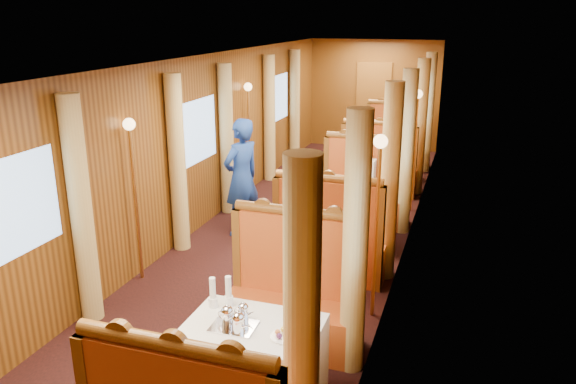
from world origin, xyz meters
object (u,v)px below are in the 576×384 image
at_px(banquette_near_aft, 293,302).
at_px(teapot_left, 227,318).
at_px(banquette_far_aft, 395,146).
at_px(rose_vase_far, 387,131).
at_px(table_mid, 348,220).
at_px(teapot_back, 243,314).
at_px(fruit_plate, 285,335).
at_px(table_far, 388,159).
at_px(banquette_mid_aft, 363,195).
at_px(passenger, 361,179).
at_px(teapot_right, 238,326).
at_px(table_near, 254,367).
at_px(banquette_mid_fwd, 330,244).
at_px(rose_vase_mid, 351,180).
at_px(steward, 242,178).
at_px(tea_tray, 234,326).
at_px(banquette_far_fwd, 379,170).

bearing_deg(banquette_near_aft, teapot_left, -99.36).
height_order(banquette_far_aft, rose_vase_far, banquette_far_aft).
relative_size(table_mid, teapot_back, 7.36).
bearing_deg(fruit_plate, table_far, 92.35).
bearing_deg(banquette_mid_aft, passenger, -90.00).
height_order(teapot_left, fruit_plate, teapot_left).
height_order(teapot_right, fruit_plate, teapot_right).
xyz_separation_m(banquette_near_aft, table_far, (0.00, 5.99, -0.05)).
bearing_deg(table_near, banquette_near_aft, 90.00).
bearing_deg(teapot_left, passenger, 98.26).
relative_size(banquette_mid_aft, teapot_right, 8.00).
height_order(teapot_back, passenger, passenger).
bearing_deg(table_far, table_near, -90.00).
height_order(table_near, banquette_mid_fwd, banquette_mid_fwd).
height_order(table_far, teapot_back, teapot_back).
xyz_separation_m(banquette_mid_aft, rose_vase_mid, (0.01, -0.98, 0.50)).
bearing_deg(rose_vase_mid, rose_vase_far, 90.90).
distance_m(table_near, steward, 3.81).
bearing_deg(teapot_right, rose_vase_mid, 106.66).
distance_m(teapot_back, fruit_plate, 0.41).
bearing_deg(table_far, rose_vase_far, 148.06).
bearing_deg(banquette_mid_fwd, table_near, -90.00).
xyz_separation_m(banquette_mid_aft, teapot_back, (-0.09, -4.47, 0.38)).
height_order(table_near, tea_tray, tea_tray).
bearing_deg(steward, teapot_back, 47.55).
distance_m(tea_tray, teapot_back, 0.13).
bearing_deg(banquette_mid_aft, steward, -145.44).
height_order(table_mid, tea_tray, tea_tray).
height_order(table_far, tea_tray, tea_tray).
bearing_deg(teapot_back, fruit_plate, -15.46).
relative_size(banquette_mid_fwd, banquette_far_fwd, 1.00).
xyz_separation_m(teapot_back, steward, (-1.44, 3.41, 0.04)).
distance_m(table_mid, banquette_mid_aft, 1.02).
relative_size(table_near, table_mid, 1.00).
relative_size(table_mid, tea_tray, 3.09).
xyz_separation_m(table_far, rose_vase_far, (-0.04, 0.02, 0.55)).
xyz_separation_m(banquette_mid_fwd, rose_vase_far, (-0.04, 4.54, 0.50)).
relative_size(teapot_back, passenger, 0.19).
relative_size(banquette_far_aft, rose_vase_mid, 3.72).
xyz_separation_m(banquette_far_aft, steward, (-1.54, -4.56, 0.42)).
distance_m(banquette_mid_fwd, banquette_mid_aft, 2.03).
relative_size(teapot_right, fruit_plate, 0.77).
bearing_deg(teapot_back, rose_vase_far, 92.77).
bearing_deg(table_mid, teapot_back, -91.57).
relative_size(fruit_plate, passenger, 0.29).
height_order(teapot_left, passenger, passenger).
bearing_deg(passenger, teapot_left, -92.36).
height_order(table_far, rose_vase_far, rose_vase_far).
relative_size(banquette_near_aft, rose_vase_far, 3.72).
bearing_deg(fruit_plate, banquette_mid_fwd, 96.46).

